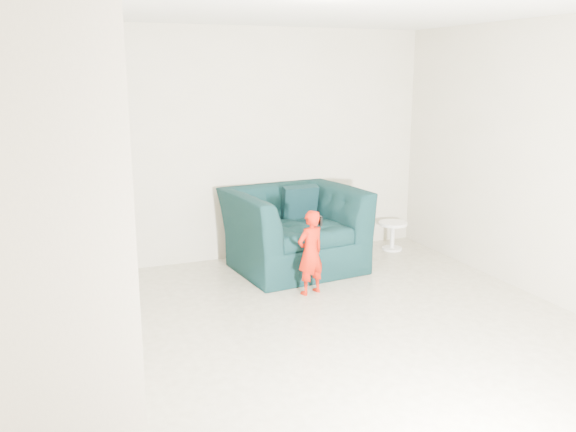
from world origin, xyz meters
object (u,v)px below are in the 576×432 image
(toddler, at_px, (310,253))
(side_table, at_px, (393,231))
(armchair, at_px, (294,229))
(staircase, at_px, (48,248))

(toddler, height_order, side_table, toddler)
(armchair, height_order, staircase, staircase)
(side_table, bearing_deg, armchair, -171.24)
(toddler, xyz_separation_m, side_table, (1.59, 1.04, -0.19))
(toddler, relative_size, side_table, 2.42)
(toddler, bearing_deg, side_table, -163.93)
(armchair, bearing_deg, staircase, -154.87)
(armchair, relative_size, staircase, 0.39)
(armchair, xyz_separation_m, side_table, (1.43, 0.22, -0.22))
(toddler, relative_size, staircase, 0.24)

